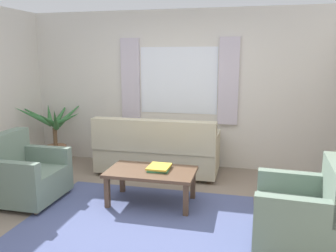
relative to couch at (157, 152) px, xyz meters
name	(u,v)px	position (x,y,z in m)	size (l,w,h in m)	color
ground_plane	(139,221)	(0.22, -1.61, -0.37)	(6.24, 6.24, 0.00)	gray
wall_back	(179,89)	(0.22, 0.65, 0.93)	(5.32, 0.12, 2.60)	silver
window_with_curtains	(178,81)	(0.22, 0.57, 1.08)	(1.98, 0.07, 1.40)	white
area_rug	(139,220)	(0.22, -1.61, -0.36)	(2.55, 1.94, 0.01)	#4C5684
couch	(157,152)	(0.00, 0.00, 0.00)	(1.90, 0.82, 0.92)	#BCB293
armchair_left	(23,174)	(-1.40, -1.40, -0.01)	(0.82, 0.84, 0.88)	slate
armchair_right	(305,213)	(1.95, -1.76, -0.01)	(0.87, 0.89, 0.88)	slate
coffee_table	(151,175)	(0.22, -1.11, 0.01)	(1.10, 0.64, 0.44)	brown
book_stack_on_table	(159,168)	(0.31, -1.05, 0.10)	(0.28, 0.32, 0.05)	#387F4C
potted_plant	(54,133)	(-1.91, 0.18, 0.16)	(1.12, 1.16, 1.08)	#9E6B4C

